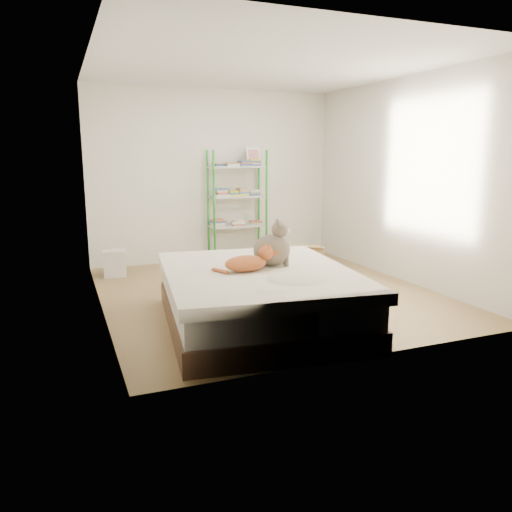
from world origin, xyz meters
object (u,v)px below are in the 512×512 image
orange_cat (246,261)px  white_bin (115,263)px  bed (258,297)px  cardboard_box (303,259)px  grey_cat (272,243)px  shelf_unit (238,206)px

orange_cat → white_bin: (-0.93, 2.60, -0.47)m
bed → cardboard_box: bed is taller
orange_cat → grey_cat: size_ratio=1.08×
bed → cardboard_box: size_ratio=3.84×
bed → shelf_unit: shelf_unit is taller
cardboard_box → orange_cat: bearing=-110.2°
grey_cat → shelf_unit: shelf_unit is taller
orange_cat → grey_cat: (0.33, 0.15, 0.13)m
bed → white_bin: bearing=119.7°
shelf_unit → cardboard_box: (0.60, -1.05, -0.68)m
cardboard_box → shelf_unit: bearing=139.1°
grey_cat → cardboard_box: grey_cat is taller
orange_cat → grey_cat: grey_cat is taller
white_bin → grey_cat: bearing=-62.7°
bed → grey_cat: size_ratio=5.29×
orange_cat → cardboard_box: (1.58, 1.91, -0.47)m
grey_cat → cardboard_box: size_ratio=0.73×
bed → white_bin: size_ratio=6.54×
bed → grey_cat: grey_cat is taller
grey_cat → orange_cat: bearing=132.1°
grey_cat → shelf_unit: 2.89m
orange_cat → cardboard_box: orange_cat is taller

